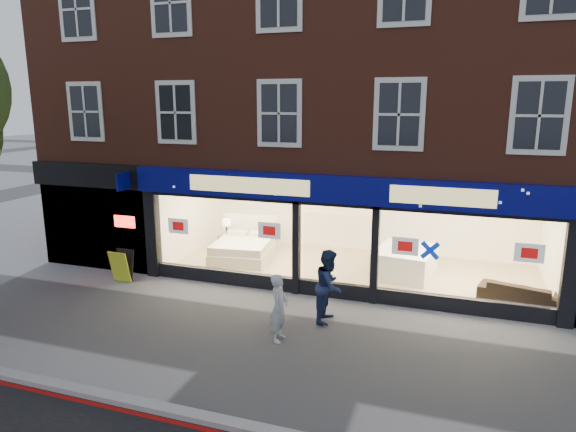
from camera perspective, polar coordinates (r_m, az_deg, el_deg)
The scene contains 11 objects.
ground at distance 11.21m, azimuth 1.21°, elevation -14.50°, with size 120.00×120.00×0.00m, color gray.
kerb_stone at distance 8.85m, azimuth -4.98°, elevation -22.27°, with size 60.00×0.25×0.12m, color gray.
showroom_floor at distance 15.89m, azimuth 7.03°, elevation -5.99°, with size 11.00×4.50×0.10m, color tan.
building at distance 16.78m, azimuth 8.88°, elevation 17.88°, with size 19.00×8.26×10.30m.
display_bed at distance 16.74m, azimuth -4.90°, elevation -3.54°, with size 2.08×2.41×1.24m.
bedside_table at distance 17.58m, azimuth -6.79°, elevation -3.02°, with size 0.45×0.45×0.55m, color brown.
mattress_stack at distance 15.54m, azimuth 12.88°, elevation -4.94°, with size 1.82×2.17×0.78m.
sofa at distance 14.30m, azimuth 24.37°, elevation -7.82°, with size 1.94×0.76×0.57m, color black.
a_board at distance 15.57m, azimuth -17.96°, elevation -5.31°, with size 0.61×0.39×0.94m, color #C7D124.
pedestrian_grey at distance 11.26m, azimuth -1.00°, elevation -10.14°, with size 0.55×0.36×1.51m, color #B1B5B9.
pedestrian_blue at distance 12.20m, azimuth 4.61°, elevation -7.73°, with size 0.85×0.66×1.74m, color #1B264C.
Camera 1 is at (3.02, -9.50, 5.14)m, focal length 32.00 mm.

